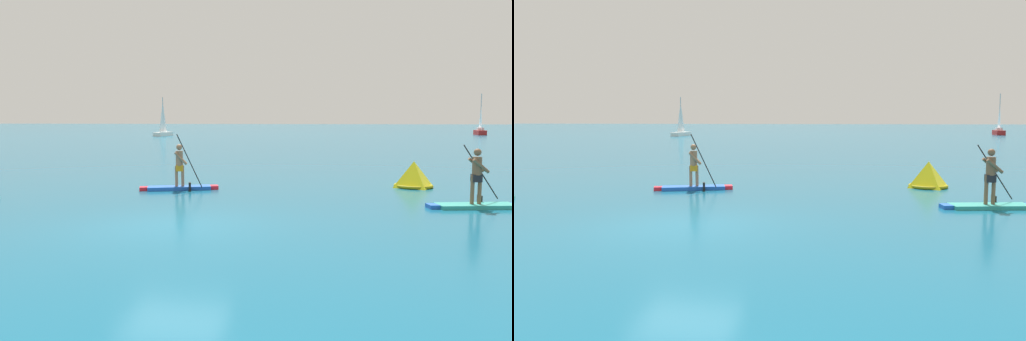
# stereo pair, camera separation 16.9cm
# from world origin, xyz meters

# --- Properties ---
(ground) EXTENTS (440.00, 440.00, 0.00)m
(ground) POSITION_xyz_m (0.00, 0.00, 0.00)
(ground) COLOR #145B7A
(paddleboarder_mid_center) EXTENTS (2.81, 1.31, 2.05)m
(paddleboarder_mid_center) POSITION_xyz_m (-1.73, 6.08, 0.33)
(paddleboarder_mid_center) COLOR blue
(paddleboarder_mid_center) RESTS_ON ground
(paddleboarder_far_right) EXTENTS (2.87, 1.23, 1.84)m
(paddleboarder_far_right) POSITION_xyz_m (7.91, 3.74, 0.34)
(paddleboarder_far_right) COLOR teal
(paddleboarder_far_right) RESTS_ON ground
(race_marker_buoy) EXTENTS (1.55, 1.55, 0.98)m
(race_marker_buoy) POSITION_xyz_m (6.76, 8.06, 0.43)
(race_marker_buoy) COLOR yellow
(race_marker_buoy) RESTS_ON ground
(sailboat_left_horizon) EXTENTS (1.48, 5.05, 5.67)m
(sailboat_left_horizon) POSITION_xyz_m (-21.33, 61.06, 0.81)
(sailboat_left_horizon) COLOR white
(sailboat_left_horizon) RESTS_ON ground
(sailboat_right_horizon) EXTENTS (1.48, 4.18, 6.40)m
(sailboat_right_horizon) POSITION_xyz_m (26.12, 73.01, 0.82)
(sailboat_right_horizon) COLOR #A51E1E
(sailboat_right_horizon) RESTS_ON ground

